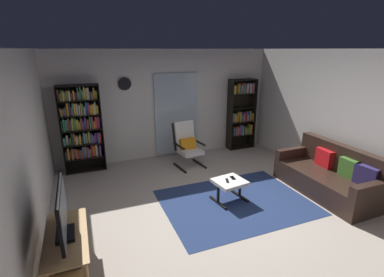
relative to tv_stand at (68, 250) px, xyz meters
The scene contains 16 objects.
ground_plane 2.41m from the tv_stand, 14.54° to the left, with size 7.02×7.02×0.00m, color #B4A798.
wall_back 4.30m from the tv_stand, 56.56° to the left, with size 5.60×0.06×2.60m, color silver.
wall_left 1.19m from the tv_stand, 123.02° to the left, with size 0.06×6.00×2.60m, color silver.
wall_right 5.13m from the tv_stand, ahead, with size 0.06×6.00×2.60m, color silver.
glass_door_panel 4.32m from the tv_stand, 53.60° to the left, with size 1.10×0.01×2.00m, color silver.
area_rug 2.82m from the tv_stand, 15.48° to the left, with size 2.52×1.91×0.01m, color navy.
tv_stand is the anchor object (origin of this frame).
television 0.47m from the tv_stand, 83.65° to the left, with size 0.20×0.93×0.60m.
bookshelf_near_tv 3.31m from the tv_stand, 84.59° to the left, with size 0.85×0.30×1.90m.
bookshelf_near_sofa 5.45m from the tv_stand, 37.53° to the left, with size 0.73×0.30×1.86m.
leather_sofa 4.52m from the tv_stand, ahead, with size 0.86×1.92×0.90m.
lounge_armchair 3.66m from the tv_stand, 46.56° to the left, with size 0.64×0.72×1.02m.
ottoman 2.75m from the tv_stand, 17.99° to the left, with size 0.58×0.55×0.39m.
tv_remote 2.70m from the tv_stand, 18.33° to the left, with size 0.04×0.14×0.02m, color black.
cell_phone 2.87m from the tv_stand, 18.66° to the left, with size 0.07×0.14×0.01m, color black.
wall_clock 3.96m from the tv_stand, 69.02° to the left, with size 0.29×0.03×0.29m.
Camera 1 is at (-2.00, -3.71, 2.59)m, focal length 26.63 mm.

